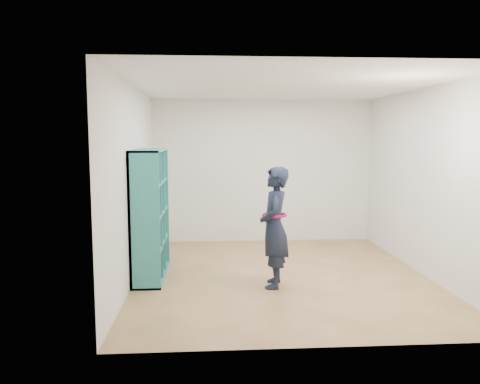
{
  "coord_description": "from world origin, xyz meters",
  "views": [
    {
      "loc": [
        -0.99,
        -6.29,
        1.92
      ],
      "look_at": [
        -0.55,
        0.3,
        1.15
      ],
      "focal_mm": 35.0,
      "sensor_mm": 36.0,
      "label": 1
    }
  ],
  "objects": [
    {
      "name": "wall_front",
      "position": [
        0.0,
        -2.25,
        1.3
      ],
      "size": [
        4.0,
        0.02,
        2.6
      ],
      "primitive_type": "cube",
      "color": "silver",
      "rests_on": "floor"
    },
    {
      "name": "smartphone",
      "position": [
        -0.3,
        -0.34,
        0.88
      ],
      "size": [
        0.02,
        0.08,
        0.12
      ],
      "rotation": [
        0.29,
        0.0,
        -0.09
      ],
      "color": "silver",
      "rests_on": "person"
    },
    {
      "name": "wall_back",
      "position": [
        0.0,
        2.25,
        1.3
      ],
      "size": [
        4.0,
        0.02,
        2.6
      ],
      "primitive_type": "cube",
      "color": "silver",
      "rests_on": "floor"
    },
    {
      "name": "person",
      "position": [
        -0.16,
        -0.45,
        0.78
      ],
      "size": [
        0.46,
        0.62,
        1.55
      ],
      "rotation": [
        0.0,
        0.0,
        -1.73
      ],
      "color": "black",
      "rests_on": "floor"
    },
    {
      "name": "ceiling",
      "position": [
        0.0,
        0.0,
        2.6
      ],
      "size": [
        4.5,
        4.5,
        0.0
      ],
      "primitive_type": "plane",
      "color": "white",
      "rests_on": "wall_back"
    },
    {
      "name": "bookshelf",
      "position": [
        -1.83,
        0.13,
        0.85
      ],
      "size": [
        0.38,
        1.32,
        1.76
      ],
      "color": "teal",
      "rests_on": "floor"
    },
    {
      "name": "wall_right",
      "position": [
        2.0,
        0.0,
        1.3
      ],
      "size": [
        0.02,
        4.5,
        2.6
      ],
      "primitive_type": "cube",
      "color": "silver",
      "rests_on": "floor"
    },
    {
      "name": "floor",
      "position": [
        0.0,
        0.0,
        0.0
      ],
      "size": [
        4.5,
        4.5,
        0.0
      ],
      "primitive_type": "plane",
      "color": "brown",
      "rests_on": "ground"
    },
    {
      "name": "wall_left",
      "position": [
        -2.0,
        0.0,
        1.3
      ],
      "size": [
        0.02,
        4.5,
        2.6
      ],
      "primitive_type": "cube",
      "color": "silver",
      "rests_on": "floor"
    }
  ]
}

